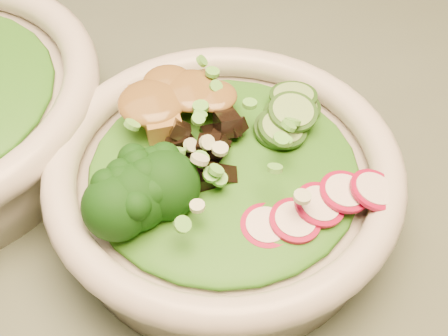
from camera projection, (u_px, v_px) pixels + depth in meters
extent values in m
cube|color=#4D5D4D|center=(411.00, 286.00, 0.43)|extent=(1.20, 0.80, 0.03)
cylinder|color=beige|center=(224.00, 196.00, 0.44)|extent=(0.21, 0.21, 0.05)
torus|color=beige|center=(224.00, 168.00, 0.42)|extent=(0.24, 0.24, 0.02)
ellipsoid|color=#225C13|center=(224.00, 167.00, 0.41)|extent=(0.18, 0.18, 0.02)
ellipsoid|color=brown|center=(170.00, 99.00, 0.43)|extent=(0.06, 0.05, 0.01)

